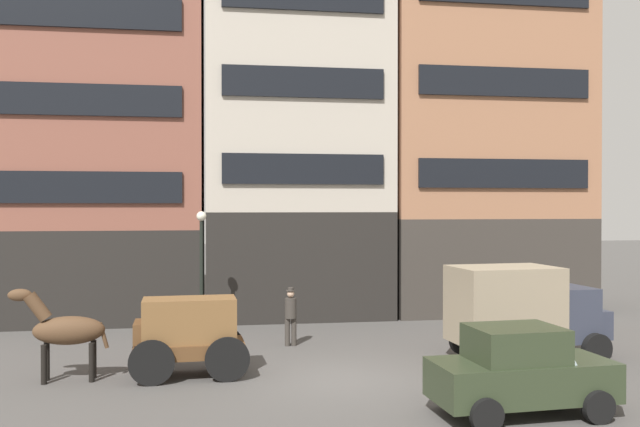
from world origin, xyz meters
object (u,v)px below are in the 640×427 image
(cargo_wagon, at_px, (187,331))
(sedan_dark, at_px, (520,371))
(delivery_truck_near, at_px, (523,309))
(streetlamp_curbside, at_px, (201,255))
(draft_horse, at_px, (65,330))
(pedestrian_officer, at_px, (291,314))

(cargo_wagon, height_order, sedan_dark, cargo_wagon)
(delivery_truck_near, bearing_deg, streetlamp_curbside, 152.20)
(draft_horse, height_order, streetlamp_curbside, streetlamp_curbside)
(draft_horse, bearing_deg, streetlamp_curbside, 58.30)
(sedan_dark, height_order, streetlamp_curbside, streetlamp_curbside)
(delivery_truck_near, bearing_deg, draft_horse, -177.86)
(sedan_dark, bearing_deg, draft_horse, 156.90)
(streetlamp_curbside, bearing_deg, draft_horse, -121.70)
(draft_horse, xyz_separation_m, streetlamp_curbside, (3.19, 5.16, 1.40))
(draft_horse, bearing_deg, sedan_dark, -23.10)
(sedan_dark, xyz_separation_m, pedestrian_officer, (-3.91, 7.51, 0.07))
(cargo_wagon, bearing_deg, delivery_truck_near, 2.82)
(streetlamp_curbside, bearing_deg, sedan_dark, -54.62)
(delivery_truck_near, xyz_separation_m, sedan_dark, (-2.29, -4.65, -0.51))
(pedestrian_officer, bearing_deg, draft_horse, -150.73)
(cargo_wagon, relative_size, delivery_truck_near, 0.66)
(delivery_truck_near, bearing_deg, cargo_wagon, -177.18)
(streetlamp_curbside, bearing_deg, cargo_wagon, -92.66)
(cargo_wagon, relative_size, draft_horse, 1.27)
(pedestrian_officer, bearing_deg, streetlamp_curbside, 145.97)
(draft_horse, distance_m, sedan_dark, 10.70)
(cargo_wagon, relative_size, sedan_dark, 0.78)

